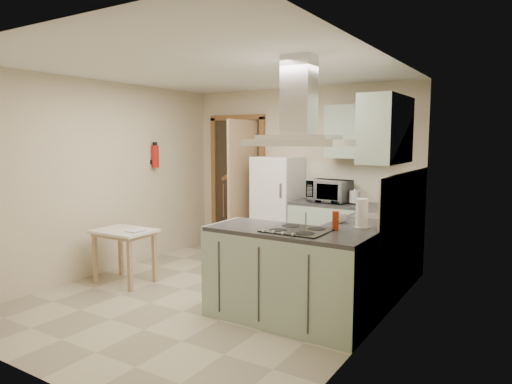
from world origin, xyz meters
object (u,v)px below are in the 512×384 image
Objects in this scene: extractor_hood at (298,143)px; microwave at (330,191)px; peninsula at (288,276)px; drop_leaf_table at (125,256)px; bentwood_chair at (239,220)px; fridge at (278,208)px.

extractor_hood is 2.16m from microwave.
microwave is (-0.42, 1.98, 0.60)m from peninsula.
drop_leaf_table is 2.79m from microwave.
microwave reaches higher than bentwood_chair.
peninsula is 1.27m from extractor_hood.
fridge is 1.48× the size of bentwood_chair.
peninsula is 2.80m from bentwood_chair.
bentwood_chair is (-2.04, 2.02, -1.21)m from extractor_hood.
microwave is (-0.52, 1.98, -0.67)m from extractor_hood.
microwave reaches higher than drop_leaf_table.
peninsula reaches higher than drop_leaf_table.
microwave is at bearing 102.03° from peninsula.
extractor_hood is at bearing 0.00° from peninsula.
bentwood_chair is 1.86× the size of microwave.
fridge is 2.27m from drop_leaf_table.
peninsula is at bearing 180.00° from extractor_hood.
drop_leaf_table is 0.69× the size of bentwood_chair.
extractor_hood is (1.32, -1.98, 0.97)m from fridge.
fridge is 2.57m from extractor_hood.
fridge is 0.75m from bentwood_chair.
bentwood_chair is at bearing 135.30° from extractor_hood.
drop_leaf_table is at bearing -128.08° from microwave.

